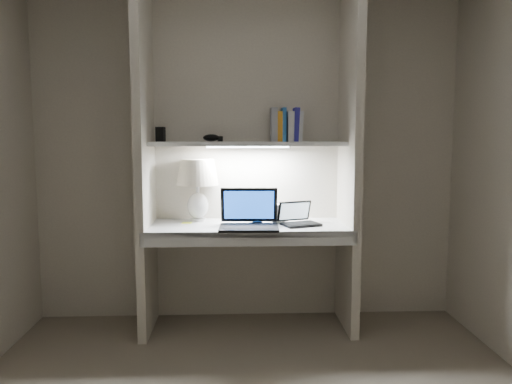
{
  "coord_description": "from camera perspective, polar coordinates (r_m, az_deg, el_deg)",
  "views": [
    {
      "loc": [
        -0.1,
        -2.32,
        1.41
      ],
      "look_at": [
        0.05,
        1.05,
        1.03
      ],
      "focal_mm": 35.0,
      "sensor_mm": 36.0,
      "label": 1
    }
  ],
  "objects": [
    {
      "name": "back_wall",
      "position": [
        3.83,
        -1.02,
        4.09
      ],
      "size": [
        3.2,
        0.01,
        2.5
      ],
      "primitive_type": "cube",
      "color": "#BEB3A2",
      "rests_on": "floor"
    },
    {
      "name": "shelf_gadget",
      "position": [
        3.74,
        -5.14,
        6.19
      ],
      "size": [
        0.15,
        0.12,
        0.05
      ],
      "primitive_type": "ellipsoid",
      "rotation": [
        0.0,
        0.0,
        0.33
      ],
      "color": "black",
      "rests_on": "shelf"
    },
    {
      "name": "desk",
      "position": [
        3.61,
        -0.89,
        -4.05
      ],
      "size": [
        1.4,
        0.55,
        0.04
      ],
      "primitive_type": "cube",
      "color": "white",
      "rests_on": "alcove_panel_left"
    },
    {
      "name": "shelf",
      "position": [
        3.65,
        -0.95,
        5.54
      ],
      "size": [
        1.4,
        0.36,
        0.03
      ],
      "primitive_type": "cube",
      "color": "silver",
      "rests_on": "back_wall"
    },
    {
      "name": "alcove_panel_right",
      "position": [
        3.65,
        10.66,
        3.86
      ],
      "size": [
        0.06,
        0.55,
        2.5
      ],
      "primitive_type": "cube",
      "color": "#BEB3A2",
      "rests_on": "floor"
    },
    {
      "name": "cable_coil",
      "position": [
        3.61,
        -0.07,
        -3.62
      ],
      "size": [
        0.11,
        0.11,
        0.01
      ],
      "primitive_type": "torus",
      "rotation": [
        0.0,
        0.0,
        -0.09
      ],
      "color": "black",
      "rests_on": "desk"
    },
    {
      "name": "laptop_main",
      "position": [
        3.49,
        -0.81,
        -3.09
      ],
      "size": [
        0.42,
        0.36,
        0.27
      ],
      "rotation": [
        0.0,
        0.0,
        -0.04
      ],
      "color": "black",
      "rests_on": "desk"
    },
    {
      "name": "table_lamp",
      "position": [
        3.73,
        -6.69,
        1.43
      ],
      "size": [
        0.32,
        0.32,
        0.47
      ],
      "color": "white",
      "rests_on": "desk"
    },
    {
      "name": "sticky_note",
      "position": [
        3.7,
        -7.91,
        -3.52
      ],
      "size": [
        0.08,
        0.08,
        0.0
      ],
      "primitive_type": "cube",
      "rotation": [
        0.0,
        0.0,
        -0.1
      ],
      "color": "#ECFF35",
      "rests_on": "desk"
    },
    {
      "name": "book_row",
      "position": [
        3.75,
        3.46,
        7.58
      ],
      "size": [
        0.24,
        0.17,
        0.25
      ],
      "color": "silver",
      "rests_on": "shelf"
    },
    {
      "name": "alcove_panel_left",
      "position": [
        3.61,
        -12.6,
        3.78
      ],
      "size": [
        0.06,
        0.55,
        2.5
      ],
      "primitive_type": "cube",
      "color": "#BEB3A2",
      "rests_on": "floor"
    },
    {
      "name": "mouse",
      "position": [
        3.57,
        0.13,
        -3.58
      ],
      "size": [
        0.1,
        0.08,
        0.03
      ],
      "primitive_type": "ellipsoid",
      "rotation": [
        0.0,
        0.0,
        0.37
      ],
      "color": "black",
      "rests_on": "desk"
    },
    {
      "name": "speaker",
      "position": [
        3.68,
        2.41,
        -2.47
      ],
      "size": [
        0.12,
        0.1,
        0.14
      ],
      "primitive_type": "cube",
      "rotation": [
        0.0,
        0.0,
        0.37
      ],
      "color": "silver",
      "rests_on": "desk"
    },
    {
      "name": "desk_apron",
      "position": [
        3.36,
        -0.77,
        -5.37
      ],
      "size": [
        1.46,
        0.03,
        0.1
      ],
      "primitive_type": "cube",
      "color": "silver",
      "rests_on": "desk"
    },
    {
      "name": "shelf_box",
      "position": [
        3.76,
        -10.86,
        6.5
      ],
      "size": [
        0.07,
        0.06,
        0.11
      ],
      "primitive_type": "cube",
      "rotation": [
        0.0,
        0.0,
        -0.25
      ],
      "color": "black",
      "rests_on": "shelf"
    },
    {
      "name": "strip_light",
      "position": [
        3.65,
        -0.95,
        5.19
      ],
      "size": [
        0.6,
        0.04,
        0.02
      ],
      "primitive_type": "cube",
      "color": "white",
      "rests_on": "shelf"
    },
    {
      "name": "laptop_netbook",
      "position": [
        3.61,
        4.87,
        -3.14
      ],
      "size": [
        0.31,
        0.29,
        0.17
      ],
      "rotation": [
        0.0,
        0.0,
        0.34
      ],
      "color": "black",
      "rests_on": "desk"
    }
  ]
}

